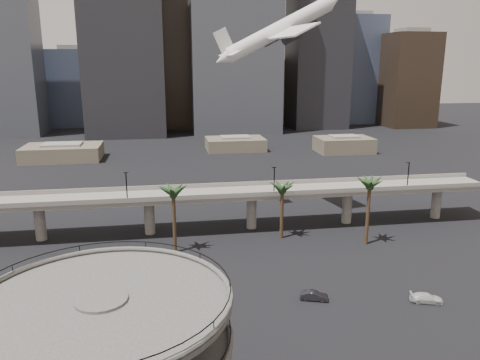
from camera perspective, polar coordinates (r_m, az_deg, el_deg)
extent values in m
cylinder|color=#484543|center=(44.16, -16.13, -18.84)|extent=(22.00, 22.00, 0.45)
torus|color=#484543|center=(43.91, -16.18, -18.32)|extent=(22.20, 22.20, 0.50)
torus|color=black|center=(43.50, -16.25, -17.43)|extent=(21.80, 21.80, 0.10)
cylinder|color=#484543|center=(42.16, -16.51, -14.26)|extent=(22.00, 22.00, 0.45)
torus|color=#484543|center=(41.94, -16.56, -13.69)|extent=(22.20, 22.20, 0.50)
torus|color=black|center=(41.58, -16.64, -12.71)|extent=(21.80, 21.80, 0.10)
cube|color=slate|center=(99.98, -4.78, -1.86)|extent=(130.00, 9.00, 0.90)
cube|color=slate|center=(95.42, -4.57, -2.07)|extent=(130.00, 0.30, 1.00)
cube|color=slate|center=(104.07, -4.99, -0.71)|extent=(130.00, 0.30, 1.00)
cylinder|color=slate|center=(104.18, -23.20, -4.74)|extent=(2.20, 2.20, 8.00)
cylinder|color=slate|center=(101.02, -10.98, -4.40)|extent=(2.20, 2.20, 8.00)
cylinder|color=slate|center=(102.59, 1.42, -3.85)|extent=(2.20, 2.20, 8.00)
cylinder|color=slate|center=(108.69, 12.91, -3.18)|extent=(2.20, 2.20, 8.00)
cylinder|color=slate|center=(118.61, 22.81, -2.49)|extent=(2.20, 2.20, 8.00)
cylinder|color=black|center=(95.25, -13.65, -0.84)|extent=(0.24, 0.24, 6.00)
cylinder|color=black|center=(97.51, 4.19, -0.13)|extent=(0.24, 0.24, 6.00)
cylinder|color=black|center=(108.38, 19.81, 0.51)|extent=(0.24, 0.24, 6.00)
cylinder|color=#49311F|center=(89.81, -8.01, -5.10)|extent=(0.70, 0.70, 12.15)
ellipsoid|color=#1D3819|center=(87.91, -8.16, -1.11)|extent=(4.40, 4.40, 2.00)
cylinder|color=#49311F|center=(96.65, 5.11, -4.05)|extent=(0.70, 0.70, 10.80)
ellipsoid|color=#1D3819|center=(95.01, 5.19, -0.72)|extent=(4.40, 4.40, 2.00)
cylinder|color=#49311F|center=(96.22, 15.32, -4.03)|extent=(0.70, 0.70, 12.60)
ellipsoid|color=#1D3819|center=(94.41, 15.58, -0.16)|extent=(4.40, 4.40, 2.00)
cube|color=brown|center=(187.64, -20.78, 3.15)|extent=(28.00, 18.00, 5.50)
cube|color=slate|center=(187.11, -20.87, 4.09)|extent=(14.00, 9.00, 0.80)
cube|color=brown|center=(195.89, -0.58, 4.42)|extent=(24.00, 16.00, 5.00)
cube|color=slate|center=(195.43, -0.58, 5.26)|extent=(12.00, 8.00, 0.80)
cube|color=brown|center=(195.63, 12.55, 4.22)|extent=(22.00, 15.00, 6.00)
cube|color=slate|center=(195.10, 12.60, 5.20)|extent=(11.00, 7.50, 0.80)
cube|color=#43474F|center=(261.21, -26.14, 12.52)|extent=(26.00, 24.00, 69.22)
cube|color=#3C465D|center=(290.18, -19.10, 10.55)|extent=(30.00, 30.00, 42.59)
cube|color=slate|center=(289.96, -19.46, 14.98)|extent=(16.50, 16.50, 2.40)
cube|color=black|center=(241.91, -14.11, 16.86)|extent=(38.00, 30.00, 97.61)
cube|color=black|center=(266.21, -6.90, 14.97)|extent=(28.00, 26.00, 79.87)
cube|color=#43474F|center=(249.33, -0.72, 18.19)|extent=(45.00, 32.00, 106.49)
cube|color=#846F5B|center=(288.19, 3.25, 10.73)|extent=(24.00, 24.00, 37.27)
cube|color=slate|center=(287.72, 3.30, 14.68)|extent=(13.20, 13.20, 2.40)
cube|color=black|center=(269.80, 9.46, 15.34)|extent=(30.00, 28.00, 84.30)
cube|color=#3C465D|center=(297.89, 13.17, 12.90)|extent=(34.00, 30.00, 62.12)
cube|color=slate|center=(299.16, 13.54, 19.08)|extent=(18.70, 16.50, 2.40)
cube|color=black|center=(286.15, 19.77, 11.35)|extent=(26.00, 26.00, 51.47)
cube|color=slate|center=(286.51, 20.23, 16.72)|extent=(14.30, 14.30, 2.40)
cube|color=#846F5B|center=(302.51, -4.57, 10.53)|extent=(22.00, 22.00, 33.72)
cube|color=slate|center=(301.94, -4.64, 13.95)|extent=(12.10, 12.10, 2.40)
cylinder|color=white|center=(117.08, 4.84, 17.84)|extent=(27.69, 8.86, 15.84)
cone|color=white|center=(124.41, 11.31, 20.61)|extent=(5.46, 4.55, 4.89)
cone|color=white|center=(111.56, -2.15, 14.51)|extent=(5.20, 4.11, 4.52)
cube|color=white|center=(116.75, 4.52, 17.36)|extent=(11.91, 31.41, 3.23)
cube|color=white|center=(112.11, -1.31, 15.16)|extent=(4.24, 10.52, 1.30)
cube|color=white|center=(111.79, -1.95, 16.48)|extent=(5.38, 1.38, 6.51)
cylinder|color=black|center=(122.28, 3.84, 16.72)|extent=(5.08, 2.92, 3.73)
cylinder|color=black|center=(112.06, 6.29, 16.92)|extent=(5.08, 2.92, 3.73)
imported|color=#A72117|center=(69.52, -3.66, -15.91)|extent=(4.13, 2.33, 1.33)
imported|color=black|center=(74.70, 9.01, -13.76)|extent=(4.53, 2.76, 1.41)
imported|color=silver|center=(78.52, 21.77, -13.21)|extent=(5.18, 3.33, 1.40)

